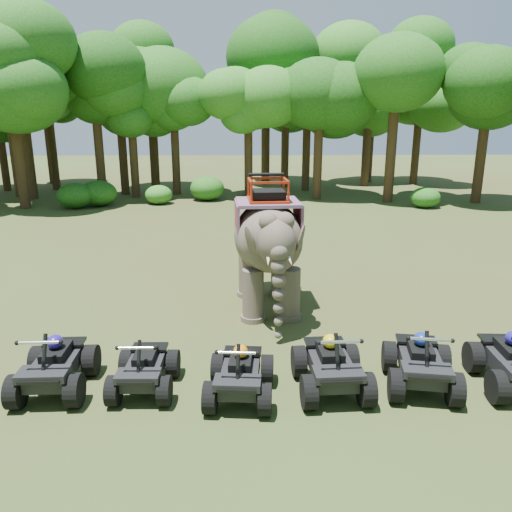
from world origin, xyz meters
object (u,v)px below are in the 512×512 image
(atv_1, at_px, (144,362))
(atv_3, at_px, (331,358))
(elephant, at_px, (268,244))
(atv_0, at_px, (54,359))
(atv_2, at_px, (240,367))
(atv_4, at_px, (422,356))

(atv_1, height_order, atv_3, atv_3)
(elephant, height_order, atv_0, elephant)
(atv_2, distance_m, atv_3, 1.79)
(elephant, distance_m, atv_2, 4.85)
(atv_0, bearing_deg, atv_2, -7.01)
(atv_1, xyz_separation_m, atv_4, (5.44, -0.01, 0.07))
(atv_3, relative_size, atv_4, 1.01)
(elephant, relative_size, atv_2, 2.58)
(atv_2, bearing_deg, atv_3, 11.93)
(elephant, relative_size, atv_0, 2.41)
(atv_0, distance_m, atv_2, 3.64)
(atv_2, relative_size, atv_4, 0.93)
(atv_1, relative_size, atv_2, 0.96)
(atv_1, bearing_deg, atv_3, -0.35)
(atv_3, bearing_deg, atv_1, 175.72)
(atv_2, xyz_separation_m, atv_3, (1.78, 0.22, 0.05))
(elephant, bearing_deg, atv_1, -124.63)
(elephant, height_order, atv_3, elephant)
(atv_1, distance_m, atv_3, 3.65)
(atv_0, distance_m, atv_4, 7.19)
(atv_3, height_order, atv_4, atv_3)
(elephant, xyz_separation_m, atv_3, (1.04, -4.42, -1.16))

